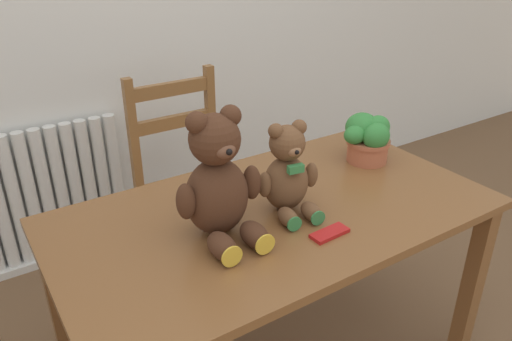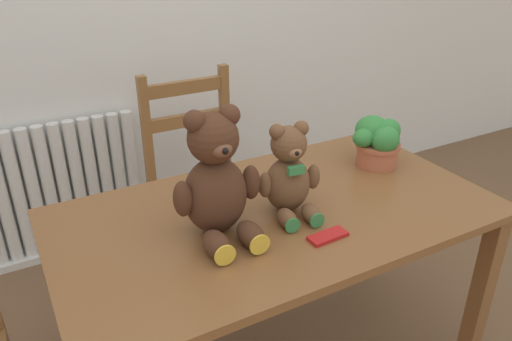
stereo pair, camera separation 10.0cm
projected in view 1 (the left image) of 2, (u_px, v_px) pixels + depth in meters
radiator at (41, 205)px, 2.48m from camera, size 0.86×0.10×0.73m
dining_table at (275, 234)px, 1.69m from camera, size 1.44×0.79×0.74m
wooden_chair_behind at (189, 186)px, 2.33m from camera, size 0.43×0.40×1.00m
teddy_bear_left at (218, 183)px, 1.44m from camera, size 0.27×0.27×0.39m
teddy_bear_right at (288, 174)px, 1.59m from camera, size 0.21×0.23×0.30m
potted_plant at (368, 137)px, 1.94m from camera, size 0.20×0.19×0.19m
chocolate_bar at (330, 233)px, 1.51m from camera, size 0.13×0.06×0.01m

